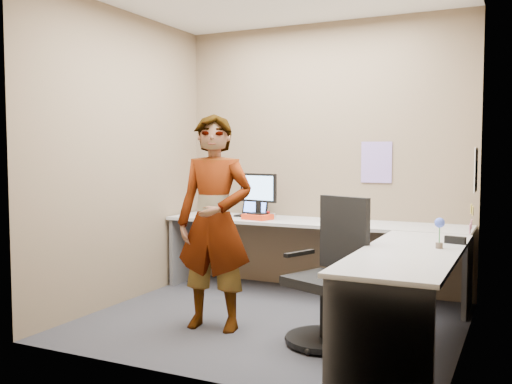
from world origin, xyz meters
The scene contains 20 objects.
ground centered at (0.00, 0.00, 0.00)m, with size 3.00×3.00×0.00m, color #26262B.
wall_back centered at (0.00, 1.30, 1.35)m, with size 3.00×3.00×0.00m, color #746048.
wall_right centered at (1.50, 0.00, 1.35)m, with size 2.70×2.70×0.00m, color #746048.
wall_left centered at (-1.50, 0.00, 1.35)m, with size 2.70×2.70×0.00m, color #746048.
desk centered at (0.44, 0.39, 0.59)m, with size 2.98×2.58×0.73m.
paper_ream centered at (-0.53, 0.85, 0.76)m, with size 0.27×0.20×0.05m, color red.
monitor centered at (-0.53, 0.87, 1.02)m, with size 0.42×0.16×0.40m.
laptop centered at (-0.71, 1.11, 0.78)m, with size 0.30×0.25×0.21m.
trackball_mouse centered at (-0.50, 1.06, 0.76)m, with size 0.12×0.08×0.07m.
origami centered at (0.18, 0.78, 0.76)m, with size 0.10×0.10×0.06m, color white.
stapler centered at (1.42, 0.11, 0.76)m, with size 0.15×0.04×0.06m, color black.
flower centered at (1.34, -0.15, 0.87)m, with size 0.07×0.07×0.22m.
calendar_purple centered at (0.55, 1.29, 1.30)m, with size 0.30×0.01×0.40m, color #846BB7.
calendar_white centered at (1.49, 0.90, 1.25)m, with size 0.01×0.28×0.38m, color white.
sticky_note_a centered at (1.49, 0.55, 0.95)m, with size 0.01×0.07×0.07m, color #F2E059.
sticky_note_b centered at (1.49, 0.60, 0.82)m, with size 0.01×0.07×0.07m, color pink.
sticky_note_c centered at (1.49, 0.48, 0.80)m, with size 0.01×0.07×0.07m, color pink.
sticky_note_d centered at (1.49, 0.70, 0.92)m, with size 0.01×0.07×0.07m, color #F2E059.
office_chair centered at (0.61, -0.30, 0.43)m, with size 0.61×0.61×1.05m.
person centered at (-0.33, -0.36, 0.85)m, with size 0.62×0.41×1.69m, color #999399.
Camera 1 is at (1.88, -4.24, 1.40)m, focal length 40.00 mm.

